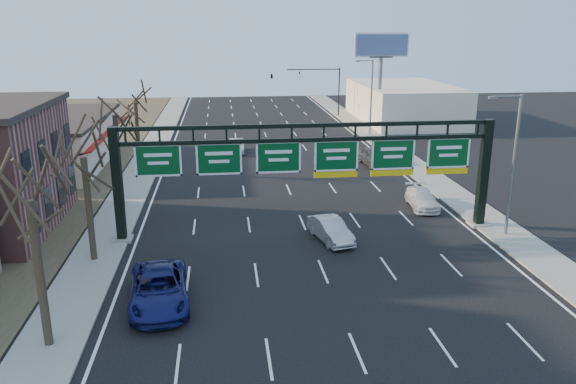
{
  "coord_description": "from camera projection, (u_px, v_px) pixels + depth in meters",
  "views": [
    {
      "loc": [
        -5.24,
        -25.84,
        13.05
      ],
      "look_at": [
        -1.38,
        6.72,
        3.2
      ],
      "focal_mm": 35.0,
      "sensor_mm": 36.0,
      "label": 1
    }
  ],
  "objects": [
    {
      "name": "sidewalk_right",
      "position": [
        430.0,
        178.0,
        49.37
      ],
      "size": [
        3.0,
        120.0,
        0.12
      ],
      "primitive_type": "cube",
      "color": "gray",
      "rests_on": "ground"
    },
    {
      "name": "building_right_distant",
      "position": [
        404.0,
        103.0,
        78.01
      ],
      "size": [
        12.0,
        20.0,
        5.0
      ],
      "primitive_type": "cube",
      "color": "beige",
      "rests_on": "ground"
    },
    {
      "name": "car_blue_suv",
      "position": [
        159.0,
        289.0,
        26.97
      ],
      "size": [
        3.3,
        6.17,
        1.65
      ],
      "primitive_type": "imported",
      "rotation": [
        0.0,
        0.0,
        0.1
      ],
      "color": "#131754",
      "rests_on": "ground"
    },
    {
      "name": "ground",
      "position": [
        330.0,
        288.0,
        28.92
      ],
      "size": [
        160.0,
        160.0,
        0.0
      ],
      "primitive_type": "plane",
      "color": "black",
      "rests_on": "ground"
    },
    {
      "name": "cream_strip",
      "position": [
        51.0,
        141.0,
        53.4
      ],
      "size": [
        10.9,
        18.4,
        4.7
      ],
      "color": "beige",
      "rests_on": "ground"
    },
    {
      "name": "sign_gantry",
      "position": [
        310.0,
        164.0,
        35.22
      ],
      "size": [
        24.6,
        1.2,
        7.2
      ],
      "color": "black",
      "rests_on": "ground"
    },
    {
      "name": "tree_mid",
      "position": [
        113.0,
        101.0,
        39.49
      ],
      "size": [
        3.6,
        3.6,
        9.24
      ],
      "color": "#2D2519",
      "rests_on": "sidewalk_left"
    },
    {
      "name": "lane_markings",
      "position": [
        286.0,
        183.0,
        47.94
      ],
      "size": [
        21.6,
        120.0,
        0.01
      ],
      "primitive_type": "cube",
      "color": "white",
      "rests_on": "ground"
    },
    {
      "name": "streetlight_far",
      "position": [
        370.0,
        93.0,
        66.91
      ],
      "size": [
        2.15,
        0.22,
        9.0
      ],
      "color": "slate",
      "rests_on": "sidewalk_right"
    },
    {
      "name": "streetlight_near",
      "position": [
        512.0,
        159.0,
        34.57
      ],
      "size": [
        2.15,
        0.22,
        9.0
      ],
      "color": "slate",
      "rests_on": "sidewalk_right"
    },
    {
      "name": "tree_near",
      "position": [
        26.0,
        175.0,
        21.52
      ],
      "size": [
        3.6,
        3.6,
        8.86
      ],
      "color": "#2D2519",
      "rests_on": "sidewalk_left"
    },
    {
      "name": "sidewalk_left",
      "position": [
        133.0,
        187.0,
        46.48
      ],
      "size": [
        3.0,
        120.0,
        0.12
      ],
      "primitive_type": "cube",
      "color": "gray",
      "rests_on": "ground"
    },
    {
      "name": "tree_gantry",
      "position": [
        81.0,
        139.0,
        30.19
      ],
      "size": [
        3.6,
        3.6,
        8.48
      ],
      "color": "#2D2519",
      "rests_on": "sidewalk_left"
    },
    {
      "name": "car_grey_far",
      "position": [
        373.0,
        157.0,
        53.89
      ],
      "size": [
        2.39,
        4.86,
        1.6
      ],
      "primitive_type": "imported",
      "rotation": [
        0.0,
        0.0,
        0.11
      ],
      "color": "#3E4043",
      "rests_on": "ground"
    },
    {
      "name": "car_silver_distant",
      "position": [
        237.0,
        146.0,
        59.1
      ],
      "size": [
        1.51,
        4.25,
        1.4
      ],
      "primitive_type": "imported",
      "rotation": [
        0.0,
        0.0,
        -0.01
      ],
      "color": "silver",
      "rests_on": "ground"
    },
    {
      "name": "billboard_right",
      "position": [
        381.0,
        57.0,
        70.78
      ],
      "size": [
        7.0,
        0.5,
        12.0
      ],
      "color": "slate",
      "rests_on": "ground"
    },
    {
      "name": "traffic_signal_mast",
      "position": [
        297.0,
        79.0,
        80.29
      ],
      "size": [
        10.16,
        0.54,
        7.0
      ],
      "color": "black",
      "rests_on": "ground"
    },
    {
      "name": "car_silver_sedan",
      "position": [
        330.0,
        230.0,
        35.02
      ],
      "size": [
        2.47,
        4.53,
        1.42
      ],
      "primitive_type": "imported",
      "rotation": [
        0.0,
        0.0,
        0.24
      ],
      "color": "#A5A5AA",
      "rests_on": "ground"
    },
    {
      "name": "tree_far",
      "position": [
        134.0,
        90.0,
        49.1
      ],
      "size": [
        3.6,
        3.6,
        8.86
      ],
      "color": "#2D2519",
      "rests_on": "sidewalk_left"
    },
    {
      "name": "car_white_wagon",
      "position": [
        422.0,
        199.0,
        41.44
      ],
      "size": [
        2.3,
        4.72,
        1.32
      ],
      "primitive_type": "imported",
      "rotation": [
        0.0,
        0.0,
        -0.1
      ],
      "color": "silver",
      "rests_on": "ground"
    }
  ]
}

